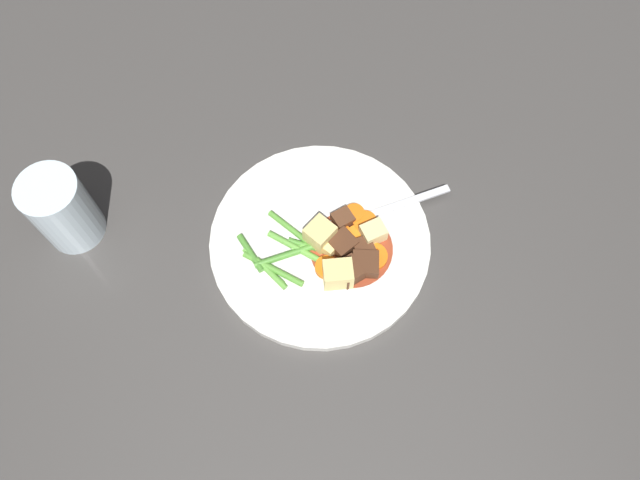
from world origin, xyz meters
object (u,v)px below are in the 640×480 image
(dinner_plate, at_px, (320,242))
(carrot_slice_0, at_px, (340,235))
(meat_chunk_1, at_px, (349,271))
(potato_chunk_1, at_px, (373,234))
(carrot_slice_3, at_px, (373,257))
(meat_chunk_2, at_px, (365,264))
(carrot_slice_5, at_px, (354,214))
(potato_chunk_3, at_px, (338,274))
(meat_chunk_4, at_px, (342,244))
(water_glass, at_px, (62,209))
(potato_chunk_0, at_px, (320,235))
(fork, at_px, (383,211))
(carrot_slice_1, at_px, (365,223))
(potato_chunk_2, at_px, (328,245))
(meat_chunk_0, at_px, (364,249))
(carrot_slice_4, at_px, (327,267))
(carrot_slice_2, at_px, (358,236))
(meat_chunk_3, at_px, (343,219))

(dinner_plate, bearing_deg, carrot_slice_0, 7.37)
(meat_chunk_1, bearing_deg, potato_chunk_1, 55.23)
(carrot_slice_3, distance_m, meat_chunk_2, 0.02)
(carrot_slice_5, height_order, potato_chunk_3, potato_chunk_3)
(meat_chunk_4, bearing_deg, water_glass, 171.35)
(carrot_slice_0, bearing_deg, meat_chunk_4, -84.46)
(potato_chunk_0, height_order, fork, potato_chunk_0)
(dinner_plate, distance_m, water_glass, 0.32)
(dinner_plate, bearing_deg, meat_chunk_2, -37.17)
(carrot_slice_0, height_order, carrot_slice_1, carrot_slice_1)
(meat_chunk_1, distance_m, meat_chunk_4, 0.04)
(carrot_slice_0, bearing_deg, potato_chunk_0, -172.14)
(carrot_slice_5, relative_size, potato_chunk_2, 1.10)
(dinner_plate, relative_size, potato_chunk_1, 9.71)
(carrot_slice_1, height_order, potato_chunk_1, potato_chunk_1)
(meat_chunk_0, relative_size, meat_chunk_2, 0.82)
(carrot_slice_5, bearing_deg, potato_chunk_3, -107.60)
(meat_chunk_0, xyz_separation_m, meat_chunk_4, (-0.03, 0.01, 0.00))
(carrot_slice_4, xyz_separation_m, potato_chunk_1, (0.06, 0.04, 0.01))
(carrot_slice_2, distance_m, meat_chunk_3, 0.03)
(potato_chunk_0, distance_m, meat_chunk_0, 0.06)
(carrot_slice_3, bearing_deg, carrot_slice_4, -169.47)
(meat_chunk_0, bearing_deg, meat_chunk_2, -89.95)
(carrot_slice_3, distance_m, carrot_slice_4, 0.06)
(potato_chunk_3, height_order, meat_chunk_3, potato_chunk_3)
(carrot_slice_5, height_order, meat_chunk_1, meat_chunk_1)
(dinner_plate, xyz_separation_m, carrot_slice_0, (0.03, 0.00, 0.01))
(carrot_slice_1, xyz_separation_m, fork, (0.02, 0.02, -0.00))
(carrot_slice_1, height_order, carrot_slice_4, carrot_slice_1)
(carrot_slice_3, bearing_deg, fork, 73.92)
(potato_chunk_1, distance_m, potato_chunk_3, 0.07)
(carrot_slice_0, xyz_separation_m, meat_chunk_0, (0.03, -0.02, 0.00))
(meat_chunk_2, xyz_separation_m, meat_chunk_3, (-0.02, 0.06, -0.00))
(meat_chunk_0, height_order, water_glass, water_glass)
(dinner_plate, bearing_deg, meat_chunk_0, -19.36)
(meat_chunk_1, relative_size, meat_chunk_2, 0.97)
(potato_chunk_1, bearing_deg, meat_chunk_3, 145.71)
(carrot_slice_2, bearing_deg, meat_chunk_0, -72.50)
(carrot_slice_0, height_order, fork, carrot_slice_0)
(dinner_plate, height_order, meat_chunk_3, meat_chunk_3)
(carrot_slice_0, xyz_separation_m, potato_chunk_3, (-0.01, -0.06, 0.01))
(carrot_slice_4, distance_m, meat_chunk_2, 0.05)
(potato_chunk_0, bearing_deg, carrot_slice_0, 7.86)
(potato_chunk_1, height_order, meat_chunk_4, potato_chunk_1)
(carrot_slice_0, height_order, meat_chunk_1, meat_chunk_1)
(potato_chunk_2, bearing_deg, potato_chunk_1, 11.22)
(potato_chunk_2, height_order, meat_chunk_3, potato_chunk_2)
(potato_chunk_0, xyz_separation_m, potato_chunk_1, (0.07, -0.00, -0.00))
(potato_chunk_0, bearing_deg, potato_chunk_3, -71.01)
(carrot_slice_1, bearing_deg, meat_chunk_3, 169.27)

